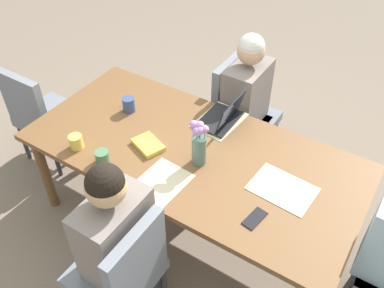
{
  "coord_description": "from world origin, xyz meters",
  "views": [
    {
      "loc": [
        -1.03,
        1.62,
        2.5
      ],
      "look_at": [
        0.0,
        0.0,
        0.78
      ],
      "focal_mm": 38.54,
      "sensor_mm": 36.0,
      "label": 1
    }
  ],
  "objects_px": {
    "flower_vase": "(199,143)",
    "chair_near_left_mid": "(239,109)",
    "dining_table": "(192,158)",
    "laptop_near_left_mid": "(223,117)",
    "chair_far_left_near": "(123,271)",
    "coffee_mug_near_left": "(129,104)",
    "coffee_mug_centre_left": "(102,157)",
    "book_red_cover": "(148,145)",
    "coffee_mug_near_right": "(76,142)",
    "phone_black": "(255,218)",
    "chair_head_right_right_near": "(41,113)",
    "person_near_left_mid": "(244,113)",
    "person_far_left_near": "(119,253)"
  },
  "relations": [
    {
      "from": "chair_near_left_mid",
      "to": "chair_head_right_right_near",
      "type": "xyz_separation_m",
      "value": [
        1.3,
        0.89,
        0.0
      ]
    },
    {
      "from": "dining_table",
      "to": "flower_vase",
      "type": "xyz_separation_m",
      "value": [
        -0.09,
        0.07,
        0.22
      ]
    },
    {
      "from": "chair_near_left_mid",
      "to": "coffee_mug_near_left",
      "type": "bearing_deg",
      "value": 53.98
    },
    {
      "from": "person_near_left_mid",
      "to": "coffee_mug_near_right",
      "type": "distance_m",
      "value": 1.32
    },
    {
      "from": "chair_far_left_near",
      "to": "flower_vase",
      "type": "height_order",
      "value": "flower_vase"
    },
    {
      "from": "chair_far_left_near",
      "to": "coffee_mug_near_right",
      "type": "bearing_deg",
      "value": -31.67
    },
    {
      "from": "chair_near_left_mid",
      "to": "coffee_mug_near_right",
      "type": "xyz_separation_m",
      "value": [
        0.56,
        1.2,
        0.27
      ]
    },
    {
      "from": "person_far_left_near",
      "to": "book_red_cover",
      "type": "height_order",
      "value": "person_far_left_near"
    },
    {
      "from": "person_far_left_near",
      "to": "coffee_mug_near_left",
      "type": "height_order",
      "value": "person_far_left_near"
    },
    {
      "from": "coffee_mug_near_left",
      "to": "coffee_mug_centre_left",
      "type": "xyz_separation_m",
      "value": [
        -0.19,
        0.5,
        -0.01
      ]
    },
    {
      "from": "chair_head_right_right_near",
      "to": "book_red_cover",
      "type": "bearing_deg",
      "value": 177.15
    },
    {
      "from": "flower_vase",
      "to": "chair_near_left_mid",
      "type": "bearing_deg",
      "value": -79.29
    },
    {
      "from": "laptop_near_left_mid",
      "to": "coffee_mug_near_left",
      "type": "distance_m",
      "value": 0.66
    },
    {
      "from": "dining_table",
      "to": "laptop_near_left_mid",
      "type": "xyz_separation_m",
      "value": [
        -0.03,
        -0.35,
        0.11
      ]
    },
    {
      "from": "coffee_mug_near_right",
      "to": "coffee_mug_centre_left",
      "type": "xyz_separation_m",
      "value": [
        -0.23,
        0.01,
        -0.0
      ]
    },
    {
      "from": "laptop_near_left_mid",
      "to": "coffee_mug_near_right",
      "type": "relative_size",
      "value": 3.44
    },
    {
      "from": "coffee_mug_near_right",
      "to": "dining_table",
      "type": "bearing_deg",
      "value": -149.41
    },
    {
      "from": "person_near_left_mid",
      "to": "coffee_mug_near_right",
      "type": "xyz_separation_m",
      "value": [
        0.63,
        1.14,
        0.25
      ]
    },
    {
      "from": "chair_far_left_near",
      "to": "chair_head_right_right_near",
      "type": "bearing_deg",
      "value": -26.97
    },
    {
      "from": "person_near_left_mid",
      "to": "laptop_near_left_mid",
      "type": "distance_m",
      "value": 0.49
    },
    {
      "from": "chair_far_left_near",
      "to": "flower_vase",
      "type": "relative_size",
      "value": 2.92
    },
    {
      "from": "coffee_mug_near_right",
      "to": "phone_black",
      "type": "bearing_deg",
      "value": -175.57
    },
    {
      "from": "phone_black",
      "to": "person_near_left_mid",
      "type": "bearing_deg",
      "value": -141.71
    },
    {
      "from": "flower_vase",
      "to": "phone_black",
      "type": "relative_size",
      "value": 2.06
    },
    {
      "from": "laptop_near_left_mid",
      "to": "phone_black",
      "type": "height_order",
      "value": "laptop_near_left_mid"
    },
    {
      "from": "book_red_cover",
      "to": "dining_table",
      "type": "bearing_deg",
      "value": -132.63
    },
    {
      "from": "dining_table",
      "to": "coffee_mug_near_left",
      "type": "height_order",
      "value": "coffee_mug_near_left"
    },
    {
      "from": "chair_far_left_near",
      "to": "coffee_mug_near_right",
      "type": "distance_m",
      "value": 0.87
    },
    {
      "from": "chair_far_left_near",
      "to": "coffee_mug_near_left",
      "type": "xyz_separation_m",
      "value": [
        0.67,
        -0.92,
        0.28
      ]
    },
    {
      "from": "chair_far_left_near",
      "to": "laptop_near_left_mid",
      "type": "bearing_deg",
      "value": -87.75
    },
    {
      "from": "laptop_near_left_mid",
      "to": "coffee_mug_near_left",
      "type": "xyz_separation_m",
      "value": [
        0.62,
        0.24,
        0.01
      ]
    },
    {
      "from": "person_near_left_mid",
      "to": "coffee_mug_near_left",
      "type": "height_order",
      "value": "person_near_left_mid"
    },
    {
      "from": "chair_near_left_mid",
      "to": "flower_vase",
      "type": "xyz_separation_m",
      "value": [
        -0.17,
        0.89,
        0.38
      ]
    },
    {
      "from": "dining_table",
      "to": "book_red_cover",
      "type": "bearing_deg",
      "value": 26.47
    },
    {
      "from": "flower_vase",
      "to": "coffee_mug_near_right",
      "type": "bearing_deg",
      "value": 22.68
    },
    {
      "from": "dining_table",
      "to": "person_far_left_near",
      "type": "relative_size",
      "value": 1.8
    },
    {
      "from": "chair_far_left_near",
      "to": "chair_near_left_mid",
      "type": "bearing_deg",
      "value": -84.87
    },
    {
      "from": "chair_far_left_near",
      "to": "chair_near_left_mid",
      "type": "distance_m",
      "value": 1.64
    },
    {
      "from": "dining_table",
      "to": "laptop_near_left_mid",
      "type": "relative_size",
      "value": 6.71
    },
    {
      "from": "coffee_mug_near_right",
      "to": "phone_black",
      "type": "height_order",
      "value": "coffee_mug_near_right"
    },
    {
      "from": "chair_head_right_right_near",
      "to": "coffee_mug_near_right",
      "type": "xyz_separation_m",
      "value": [
        -0.75,
        0.3,
        0.27
      ]
    },
    {
      "from": "chair_head_right_right_near",
      "to": "chair_near_left_mid",
      "type": "bearing_deg",
      "value": -145.52
    },
    {
      "from": "chair_far_left_near",
      "to": "book_red_cover",
      "type": "distance_m",
      "value": 0.79
    },
    {
      "from": "chair_near_left_mid",
      "to": "laptop_near_left_mid",
      "type": "relative_size",
      "value": 2.81
    },
    {
      "from": "coffee_mug_near_right",
      "to": "phone_black",
      "type": "distance_m",
      "value": 1.21
    },
    {
      "from": "chair_far_left_near",
      "to": "laptop_near_left_mid",
      "type": "relative_size",
      "value": 2.81
    },
    {
      "from": "chair_far_left_near",
      "to": "book_red_cover",
      "type": "height_order",
      "value": "chair_far_left_near"
    },
    {
      "from": "person_near_left_mid",
      "to": "coffee_mug_centre_left",
      "type": "relative_size",
      "value": 13.86
    },
    {
      "from": "chair_near_left_mid",
      "to": "phone_black",
      "type": "xyz_separation_m",
      "value": [
        -0.65,
        1.1,
        0.23
      ]
    },
    {
      "from": "person_near_left_mid",
      "to": "book_red_cover",
      "type": "xyz_separation_m",
      "value": [
        0.25,
        0.89,
        0.22
      ]
    }
  ]
}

